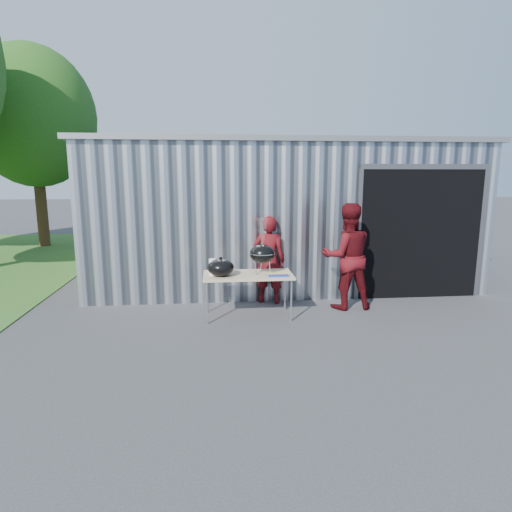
{
  "coord_description": "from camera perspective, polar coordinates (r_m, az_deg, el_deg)",
  "views": [
    {
      "loc": [
        -0.69,
        -6.18,
        2.38
      ],
      "look_at": [
        0.01,
        0.86,
        1.05
      ],
      "focal_mm": 30.0,
      "sensor_mm": 36.0,
      "label": 1
    }
  ],
  "objects": [
    {
      "name": "building",
      "position": [
        10.92,
        2.83,
        6.22
      ],
      "size": [
        8.2,
        6.2,
        3.1
      ],
      "color": "silver",
      "rests_on": "ground"
    },
    {
      "name": "ground",
      "position": [
        6.66,
        0.66,
        -10.29
      ],
      "size": [
        80.0,
        80.0,
        0.0
      ],
      "primitive_type": "plane",
      "color": "#353537"
    },
    {
      "name": "kettle_grill",
      "position": [
        7.19,
        0.83,
        0.96
      ],
      "size": [
        0.43,
        0.43,
        0.93
      ],
      "color": "black",
      "rests_on": "folding_table"
    },
    {
      "name": "person_bystander",
      "position": [
        7.85,
        12.03,
        -0.06
      ],
      "size": [
        0.94,
        0.74,
        1.91
      ],
      "primitive_type": "imported",
      "rotation": [
        0.0,
        0.0,
        3.17
      ],
      "color": "#4D0B10",
      "rests_on": "ground"
    },
    {
      "name": "person_cook",
      "position": [
        8.02,
        1.74,
        -0.51
      ],
      "size": [
        0.7,
        0.57,
        1.66
      ],
      "primitive_type": "imported",
      "rotation": [
        0.0,
        0.0,
        2.81
      ],
      "color": "#4D0B10",
      "rests_on": "ground"
    },
    {
      "name": "white_tub",
      "position": [
        7.38,
        -5.46,
        -1.77
      ],
      "size": [
        0.2,
        0.15,
        0.1
      ],
      "primitive_type": "cube",
      "color": "white",
      "rests_on": "folding_table"
    },
    {
      "name": "folding_table",
      "position": [
        7.23,
        -1.07,
        -2.72
      ],
      "size": [
        1.5,
        0.75,
        0.75
      ],
      "color": "tan",
      "rests_on": "ground"
    },
    {
      "name": "paper_towels",
      "position": [
        7.12,
        -5.81,
        -1.49
      ],
      "size": [
        0.12,
        0.12,
        0.28
      ],
      "primitive_type": "cylinder",
      "color": "white",
      "rests_on": "folding_table"
    },
    {
      "name": "tree_far",
      "position": [
        16.36,
        -27.57,
        16.08
      ],
      "size": [
        3.95,
        3.95,
        6.54
      ],
      "color": "#442D19",
      "rests_on": "ground"
    },
    {
      "name": "grill_lid",
      "position": [
        7.07,
        -4.73,
        -1.53
      ],
      "size": [
        0.44,
        0.44,
        0.32
      ],
      "color": "black",
      "rests_on": "folding_table"
    },
    {
      "name": "foil_box",
      "position": [
        7.02,
        3.0,
        -2.53
      ],
      "size": [
        0.32,
        0.05,
        0.06
      ],
      "color": "#1A2BA9",
      "rests_on": "folding_table"
    }
  ]
}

